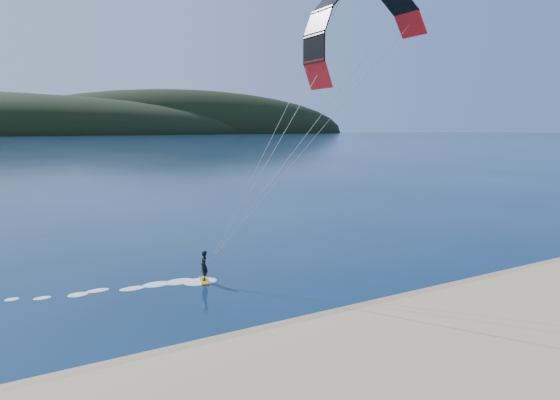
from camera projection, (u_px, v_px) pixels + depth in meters
ground at (363, 377)px, 17.54m from camera, size 1800.00×1800.00×0.00m
wet_sand at (296, 331)px, 21.38m from camera, size 220.00×2.50×0.10m
headland at (6, 135)px, 655.88m from camera, size 1200.00×310.00×140.00m
kitesurfer_near at (361, 61)px, 28.38m from camera, size 24.34×6.15×17.21m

